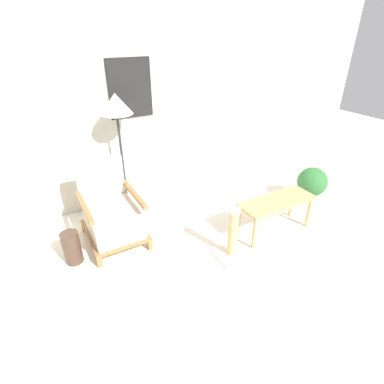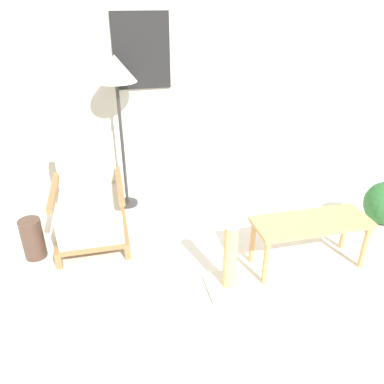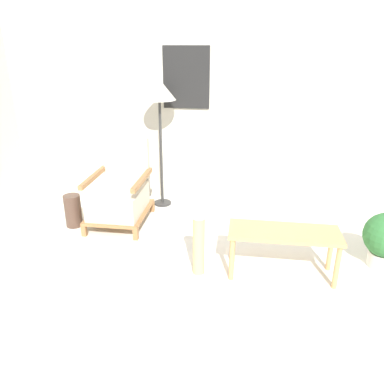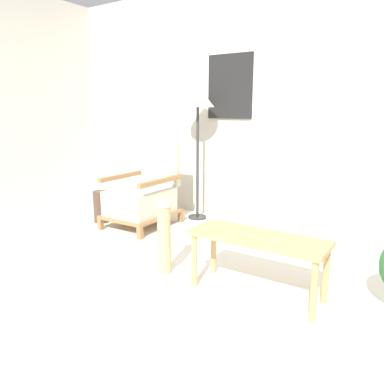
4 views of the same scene
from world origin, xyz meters
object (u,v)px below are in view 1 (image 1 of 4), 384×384
Objects in this scene: armchair at (112,214)px; scratching_post at (232,240)px; coffee_table at (277,205)px; floor_lamp at (116,110)px; vase at (72,247)px; potted_plant at (312,184)px.

armchair reaches higher than scratching_post.
scratching_post is at bearing -42.79° from armchair.
armchair is 1.94m from coffee_table.
floor_lamp is 2.20m from coffee_table.
floor_lamp is 4.24× the size of vase.
vase is at bearing 153.22° from scratching_post.
floor_lamp is 1.64× the size of coffee_table.
vase is 0.70× the size of potted_plant.
coffee_table is (1.75, -0.82, 0.04)m from armchair.
scratching_post reaches higher than coffee_table.
coffee_table is at bearing -25.21° from armchair.
potted_plant is at bearing 13.24° from scratching_post.
floor_lamp is 1.64m from vase.
potted_plant reaches higher than coffee_table.
coffee_table is at bearing -44.99° from floor_lamp.
floor_lamp reaches higher than coffee_table.
vase is (-2.25, 0.65, -0.19)m from coffee_table.
potted_plant is (3.19, -0.38, 0.11)m from vase.
armchair is at bearing -122.58° from floor_lamp.
potted_plant is (0.94, 0.27, -0.08)m from coffee_table.
vase is at bearing 173.25° from potted_plant.
armchair is 2.49× the size of vase.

